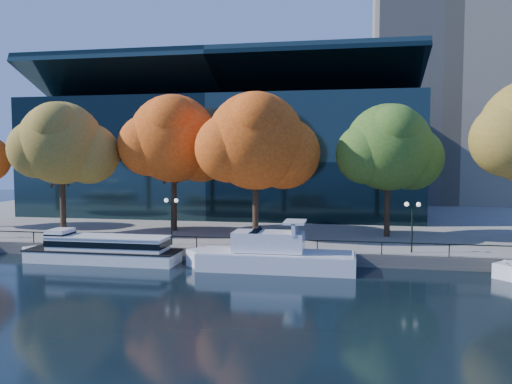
% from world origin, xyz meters
% --- Properties ---
extents(ground, '(160.00, 160.00, 0.00)m').
position_xyz_m(ground, '(0.00, 0.00, 0.00)').
color(ground, black).
rests_on(ground, ground).
extents(promenade, '(90.00, 67.08, 1.00)m').
position_xyz_m(promenade, '(0.00, 36.38, 0.50)').
color(promenade, slate).
rests_on(promenade, ground).
extents(railing, '(88.20, 0.08, 0.99)m').
position_xyz_m(railing, '(0.00, 3.25, 1.94)').
color(railing, black).
rests_on(railing, promenade).
extents(convention_building, '(50.00, 24.57, 21.43)m').
position_xyz_m(convention_building, '(-4.00, 31.79, 8.51)').
color(convention_building, black).
rests_on(convention_building, ground).
extents(office_tower, '(22.50, 22.50, 65.90)m').
position_xyz_m(office_tower, '(28.00, 55.00, 33.02)').
color(office_tower, gray).
rests_on(office_tower, ground).
extents(tour_boat, '(13.88, 3.10, 2.63)m').
position_xyz_m(tour_boat, '(-7.61, 1.05, 1.12)').
color(tour_boat, white).
rests_on(tour_boat, ground).
extents(cruiser_near, '(13.15, 3.39, 3.81)m').
position_xyz_m(cruiser_near, '(6.51, 0.73, 1.18)').
color(cruiser_near, silver).
rests_on(cruiser_near, ground).
extents(tree_1, '(10.21, 8.37, 13.04)m').
position_xyz_m(tree_1, '(-15.41, 8.92, 9.77)').
color(tree_1, black).
rests_on(tree_1, promenade).
extents(tree_2, '(11.21, 9.19, 13.94)m').
position_xyz_m(tree_2, '(-5.03, 12.43, 10.26)').
color(tree_2, black).
rests_on(tree_2, promenade).
extents(tree_3, '(11.30, 9.26, 13.59)m').
position_xyz_m(tree_3, '(4.13, 9.01, 9.87)').
color(tree_3, black).
rests_on(tree_3, promenade).
extents(tree_4, '(10.26, 8.42, 12.61)m').
position_xyz_m(tree_4, '(16.27, 12.36, 9.32)').
color(tree_4, black).
rests_on(tree_4, promenade).
extents(lamp_1, '(1.26, 0.36, 4.03)m').
position_xyz_m(lamp_1, '(-2.63, 4.50, 3.98)').
color(lamp_1, black).
rests_on(lamp_1, promenade).
extents(lamp_2, '(1.26, 0.36, 4.03)m').
position_xyz_m(lamp_2, '(17.40, 4.50, 3.98)').
color(lamp_2, black).
rests_on(lamp_2, promenade).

